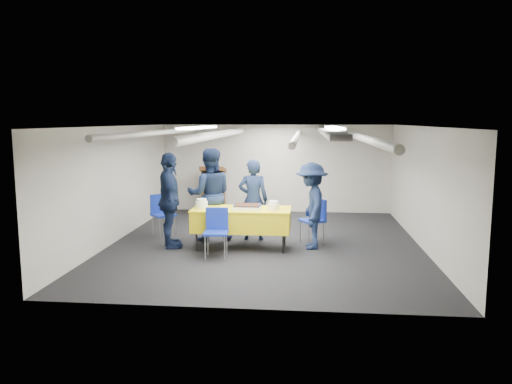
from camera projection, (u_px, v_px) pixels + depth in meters
ground at (265, 243)px, 9.89m from camera, size 7.00×7.00×0.00m
room_shell at (272, 150)px, 10.02m from camera, size 6.00×7.00×2.30m
serving_table at (241, 219)px, 9.41m from camera, size 1.85×0.82×0.77m
sheet_cake at (247, 207)px, 9.31m from camera, size 0.52×0.40×0.09m
plate_stack_left at (202, 204)px, 9.39m from camera, size 0.23×0.23×0.18m
plate_stack_right at (273, 206)px, 9.26m from camera, size 0.21×0.21×0.16m
podium at (213, 190)px, 12.96m from camera, size 0.62×0.53×1.25m
chair_near at (216, 227)px, 8.85m from camera, size 0.44×0.44×0.87m
chair_right at (316, 216)px, 9.88m from camera, size 0.57×0.57×0.87m
chair_left at (162, 211)px, 10.48m from camera, size 0.59×0.59×0.87m
sailor_a at (253, 200)px, 10.07m from camera, size 0.60×0.40×1.65m
sailor_b at (210, 195)px, 9.99m from camera, size 1.03×0.87×1.87m
sailor_c at (170, 201)px, 9.43m from camera, size 0.78×1.15×1.82m
sailor_d at (311, 206)px, 9.39m from camera, size 0.67×1.09×1.64m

